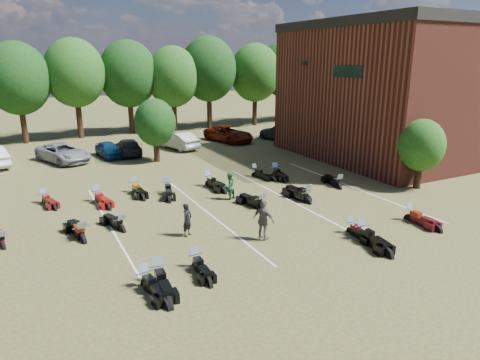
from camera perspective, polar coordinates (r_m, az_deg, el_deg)
ground at (r=21.75m, az=6.04°, el=-5.46°), size 160.00×160.00×0.00m
car_2 at (r=36.42m, az=-22.53°, el=3.37°), size 4.26×5.75×1.45m
car_3 at (r=37.49m, az=-14.68°, el=4.31°), size 2.26×4.75×1.34m
car_4 at (r=36.94m, az=-17.12°, el=3.92°), size 1.91×3.91×1.29m
car_5 at (r=38.96m, az=-8.24°, el=5.23°), size 2.78×4.83×1.51m
car_6 at (r=42.03m, az=-1.53°, el=6.19°), size 3.79×5.95×1.53m
car_7 at (r=42.76m, az=5.58°, el=6.34°), size 2.92×5.76×1.60m
person_black at (r=19.78m, az=-7.05°, el=-5.31°), size 0.68×0.63×1.56m
person_green at (r=24.62m, az=-1.45°, el=-0.83°), size 0.95×0.86×1.60m
person_grey at (r=19.20m, az=3.17°, el=-5.38°), size 0.91×1.18×1.87m
motorcycle_1 at (r=16.40m, az=-10.78°, el=-13.21°), size 0.94×2.42×1.32m
motorcycle_2 at (r=16.15m, az=-12.45°, el=-13.80°), size 1.05×2.28×1.23m
motorcycle_3 at (r=17.20m, az=-5.90°, el=-11.53°), size 0.75×2.09×1.15m
motorcycle_4 at (r=20.26m, az=15.91°, el=-7.68°), size 1.10×2.57×1.39m
motorcycle_5 at (r=20.86m, az=14.57°, el=-6.88°), size 0.82×2.09×1.14m
motorcycle_6 at (r=23.37m, az=21.65°, el=-5.01°), size 0.74×2.28×1.27m
motorcycle_7 at (r=21.36m, az=-29.03°, el=-7.91°), size 1.13×2.13×1.13m
motorcycle_8 at (r=20.58m, az=-20.20°, el=-7.69°), size 1.20×2.57×1.38m
motorcycle_9 at (r=21.20m, az=-15.50°, el=-6.57°), size 1.31×2.31×1.23m
motorcycle_10 at (r=23.22m, az=2.83°, el=-3.98°), size 1.26×2.55×1.36m
motorcycle_11 at (r=24.52m, az=8.92°, el=-3.06°), size 0.97×2.39×1.29m
motorcycle_12 at (r=25.04m, az=8.92°, el=-2.65°), size 1.16×2.50×1.34m
motorcycle_13 at (r=27.63m, az=12.98°, el=-1.09°), size 1.15×2.44×1.31m
motorcycle_14 at (r=26.65m, az=-24.58°, el=-2.81°), size 1.21×2.22×1.18m
motorcycle_15 at (r=25.84m, az=-18.45°, el=-2.72°), size 1.14×2.43×1.30m
motorcycle_16 at (r=26.42m, az=-9.59°, el=-1.68°), size 1.37×2.54×1.35m
motorcycle_17 at (r=26.94m, az=-13.85°, el=-1.59°), size 0.83×2.38×1.31m
motorcycle_18 at (r=27.50m, az=-4.20°, el=-0.80°), size 1.08×2.58×1.40m
motorcycle_19 at (r=29.63m, az=2.05°, el=0.48°), size 1.31×2.32×1.23m
motorcycle_20 at (r=29.86m, az=4.72°, el=0.55°), size 1.17×2.39×1.27m
brick_building at (r=42.18m, az=25.37°, el=11.01°), size 25.40×15.20×10.70m
tree_line at (r=47.02m, az=-15.03°, el=13.51°), size 56.00×6.00×9.79m
young_tree_near_building at (r=28.59m, az=23.05°, el=4.30°), size 2.80×2.80×4.16m
young_tree_midfield at (r=34.00m, az=-11.26°, el=7.53°), size 3.20×3.20×4.70m
parking_lines at (r=22.91m, az=-4.42°, el=-4.27°), size 20.10×14.00×0.01m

